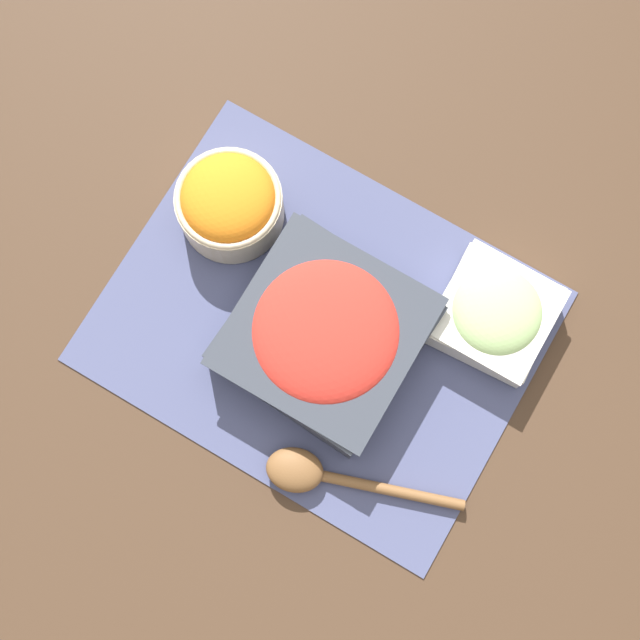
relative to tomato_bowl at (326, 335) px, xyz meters
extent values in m
plane|color=#422D1E|center=(-0.01, 0.01, -0.04)|extent=(3.00, 3.00, 0.00)
cube|color=#474C70|center=(-0.01, 0.01, -0.04)|extent=(0.47, 0.36, 0.00)
cube|color=#333842|center=(0.00, 0.00, -0.01)|extent=(0.20, 0.20, 0.05)
cube|color=#333842|center=(0.00, 0.00, 0.02)|extent=(0.19, 0.19, 0.00)
ellipsoid|color=red|center=(0.00, 0.00, 0.02)|extent=(0.16, 0.16, 0.04)
cylinder|color=beige|center=(-0.17, 0.07, -0.01)|extent=(0.12, 0.12, 0.05)
torus|color=beige|center=(-0.17, 0.07, 0.02)|extent=(0.12, 0.12, 0.01)
ellipsoid|color=orange|center=(-0.17, 0.07, 0.02)|extent=(0.10, 0.10, 0.04)
cube|color=silver|center=(0.15, 0.12, -0.02)|extent=(0.12, 0.12, 0.04)
cube|color=silver|center=(0.15, 0.12, 0.00)|extent=(0.12, 0.12, 0.00)
ellipsoid|color=#A8CC7F|center=(0.15, 0.12, 0.00)|extent=(0.10, 0.10, 0.04)
cylinder|color=brown|center=(0.14, -0.11, -0.03)|extent=(0.17, 0.07, 0.01)
ellipsoid|color=brown|center=(0.04, -0.14, -0.02)|extent=(0.07, 0.07, 0.03)
camera|label=1|loc=(0.09, -0.16, 0.94)|focal=50.00mm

